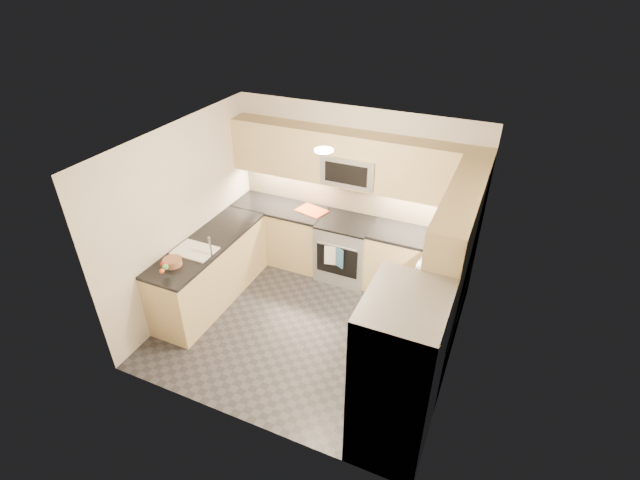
{
  "coord_description": "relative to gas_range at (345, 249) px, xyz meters",
  "views": [
    {
      "loc": [
        2.0,
        -4.14,
        4.23
      ],
      "look_at": [
        0.0,
        0.35,
        1.15
      ],
      "focal_mm": 26.0,
      "sensor_mm": 36.0,
      "label": 1
    }
  ],
  "objects": [
    {
      "name": "fridge_handle_left",
      "position": [
        1.08,
        -2.61,
        0.49
      ],
      "size": [
        0.02,
        0.02,
        1.2
      ],
      "primitive_type": "cylinder",
      "color": "#B2B5BA",
      "rests_on": "refrigerator"
    },
    {
      "name": "countertop_back_right",
      "position": [
        1.09,
        0.02,
        0.47
      ],
      "size": [
        1.42,
        0.63,
        0.04
      ],
      "primitive_type": "cube",
      "color": "black",
      "rests_on": "base_cab_back_right"
    },
    {
      "name": "wall_front",
      "position": [
        0.0,
        -2.88,
        0.79
      ],
      "size": [
        3.6,
        0.02,
        2.5
      ],
      "primitive_type": "cube",
      "color": "beige",
      "rests_on": "floor"
    },
    {
      "name": "fruit_pear",
      "position": [
        -1.49,
        -2.08,
        0.6
      ],
      "size": [
        0.07,
        0.07,
        0.07
      ],
      "primitive_type": "sphere",
      "color": "#53C158",
      "rests_on": "fruit_basket"
    },
    {
      "name": "microwave_door",
      "position": [
        0.0,
        -0.08,
        1.24
      ],
      "size": [
        0.6,
        0.01,
        0.28
      ],
      "primitive_type": "cube",
      "color": "black",
      "rests_on": "microwave"
    },
    {
      "name": "countertop_right",
      "position": [
        1.5,
        -1.12,
        0.47
      ],
      "size": [
        0.63,
        1.7,
        0.04
      ],
      "primitive_type": "cube",
      "color": "black",
      "rests_on": "base_cab_right"
    },
    {
      "name": "sink_basin",
      "position": [
        -1.5,
        -1.53,
        0.42
      ],
      "size": [
        0.52,
        0.38,
        0.16
      ],
      "primitive_type": "cube",
      "color": "white",
      "rests_on": "base_cab_peninsula"
    },
    {
      "name": "faucet",
      "position": [
        -1.24,
        -1.53,
        0.62
      ],
      "size": [
        0.03,
        0.03,
        0.28
      ],
      "primitive_type": "cylinder",
      "color": "silver",
      "rests_on": "countertop_peninsula"
    },
    {
      "name": "floor",
      "position": [
        0.0,
        -1.28,
        -0.46
      ],
      "size": [
        3.6,
        3.2,
        0.0
      ],
      "primitive_type": "cube",
      "color": "#242329",
      "rests_on": "ground"
    },
    {
      "name": "wall_right",
      "position": [
        1.8,
        -1.28,
        0.79
      ],
      "size": [
        0.02,
        3.2,
        2.5
      ],
      "primitive_type": "cube",
      "color": "beige",
      "rests_on": "floor"
    },
    {
      "name": "dish_towel_blue",
      "position": [
        0.05,
        -0.37,
        0.1
      ],
      "size": [
        0.15,
        0.08,
        0.31
      ],
      "primitive_type": "cube",
      "rotation": [
        0.0,
        0.0,
        -0.43
      ],
      "color": "teal",
      "rests_on": "oven_handle"
    },
    {
      "name": "base_cab_back_right",
      "position": [
        1.09,
        0.02,
        -0.01
      ],
      "size": [
        1.42,
        0.6,
        0.9
      ],
      "primitive_type": "cube",
      "color": "tan",
      "rests_on": "floor"
    },
    {
      "name": "countertop_back_left",
      "position": [
        -1.09,
        0.02,
        0.47
      ],
      "size": [
        1.42,
        0.63,
        0.04
      ],
      "primitive_type": "cube",
      "color": "black",
      "rests_on": "base_cab_back_left"
    },
    {
      "name": "fridge_handle_right",
      "position": [
        1.08,
        -2.25,
        0.49
      ],
      "size": [
        0.02,
        0.02,
        1.2
      ],
      "primitive_type": "cylinder",
      "color": "#B2B5BA",
      "rests_on": "refrigerator"
    },
    {
      "name": "cutting_board",
      "position": [
        -0.58,
        0.07,
        0.49
      ],
      "size": [
        0.49,
        0.4,
        0.01
      ],
      "primitive_type": "cube",
      "rotation": [
        0.0,
        0.0,
        -0.25
      ],
      "color": "#E64615",
      "rests_on": "countertop_back_left"
    },
    {
      "name": "upper_cab_back",
      "position": [
        0.0,
        0.15,
        1.37
      ],
      "size": [
        3.6,
        0.35,
        0.75
      ],
      "primitive_type": "cube",
      "color": "tan",
      "rests_on": "wall_back"
    },
    {
      "name": "refrigerator",
      "position": [
        1.45,
        -2.43,
        0.45
      ],
      "size": [
        0.7,
        0.9,
        1.8
      ],
      "primitive_type": "cube",
      "color": "#97999E",
      "rests_on": "floor"
    },
    {
      "name": "backsplash_right",
      "position": [
        1.8,
        -0.82,
        0.74
      ],
      "size": [
        0.01,
        2.3,
        0.51
      ],
      "primitive_type": "cube",
      "color": "#C2AE8C",
      "rests_on": "wall_right"
    },
    {
      "name": "fruit_apple",
      "position": [
        -1.55,
        -2.05,
        0.6
      ],
      "size": [
        0.07,
        0.07,
        0.07
      ],
      "primitive_type": "sphere",
      "color": "#A22512",
      "rests_on": "fruit_basket"
    },
    {
      "name": "oven_door_glass",
      "position": [
        0.0,
        -0.33,
        -0.01
      ],
      "size": [
        0.62,
        0.02,
        0.45
      ],
      "primitive_type": "cube",
      "color": "black",
      "rests_on": "gas_range"
    },
    {
      "name": "wall_left",
      "position": [
        -1.8,
        -1.28,
        0.79
      ],
      "size": [
        0.02,
        3.2,
        2.5
      ],
      "primitive_type": "cube",
      "color": "beige",
      "rests_on": "floor"
    },
    {
      "name": "microwave",
      "position": [
        0.0,
        0.12,
        1.24
      ],
      "size": [
        0.76,
        0.4,
        0.4
      ],
      "primitive_type": "cube",
      "color": "#9DA0A4",
      "rests_on": "upper_cab_back"
    },
    {
      "name": "countertop_peninsula",
      "position": [
        -1.5,
        -1.28,
        0.47
      ],
      "size": [
        0.63,
        2.0,
        0.04
      ],
      "primitive_type": "cube",
      "color": "black",
      "rests_on": "base_cab_peninsula"
    },
    {
      "name": "base_cab_peninsula",
      "position": [
        -1.5,
        -1.28,
        -0.01
      ],
      "size": [
        0.6,
        2.0,
        0.9
      ],
      "primitive_type": "cube",
      "color": "tan",
      "rests_on": "floor"
    },
    {
      "name": "fruit_basket",
      "position": [
        -1.56,
        -1.88,
        0.53
      ],
      "size": [
        0.29,
        0.29,
        0.08
      ],
      "primitive_type": "cylinder",
      "rotation": [
        0.0,
        0.0,
        -0.31
      ],
      "color": "#996447",
      "rests_on": "countertop_peninsula"
    },
    {
      "name": "upper_cab_right",
      "position": [
        1.62,
        -1.0,
        1.37
      ],
      "size": [
        0.35,
        1.95,
        0.75
      ],
      "primitive_type": "cube",
      "color": "tan",
      "rests_on": "wall_right"
    },
    {
      "name": "gas_range",
      "position": [
        0.0,
        0.0,
        0.0
      ],
      "size": [
        0.76,
        0.65,
        0.91
      ],
      "primitive_type": "cube",
      "color": "#A6A7AE",
      "rests_on": "floor"
    },
    {
      "name": "ceiling",
      "position": [
        0.0,
        -1.28,
        2.04
      ],
      "size": [
        3.6,
        3.2,
        0.02
      ],
      "primitive_type": "cube",
      "color": "beige",
      "rests_on": "wall_back"
    },
    {
      "name": "base_cab_right",
      "position": [
        1.5,
        -1.12,
        -0.01
      ],
      "size": [
        0.6,
        1.7,
        0.9
      ],
      "primitive_type": "cube",
      "color": "tan",
      "rests_on": "floor"
    },
    {
      "name": "base_cab_back_left",
      "position": [
        -1.09,
        0.02,
        -0.01
      ],
      "size": [
        1.42,
        0.6,
        0.9
      ],
      "primitive_type": "cube",
      "color": "tan",
      "rests_on": "floor"
    },
    {
      "name": "utensil_bowl",
      "position": [
        1.33,
        0.02,
        0.56
      ],
      "size": [
        0.31,
        0.31,
        0.15
      ],
      "primitive_type": "cylinder",
      "rotation": [
        0.0,
        0.0,
        0.26
      ],
      "color": "#71B94F",
      "rests_on": "countertop_back_right"
    },
    {
      "name": "backsplash_back",
      "position": [
        0.0,
        0.32,
        0.74
      ],
      "size": [
        3.6,
        0.01,
        0.51
      ],
      "primitive_type": "cube",
      "color": "#C2AE8C",
      "rests_on": "wall_back"
    },
    {
      "name": "oven_handle",
      "position": [
        0.0,
        -0.35,
        0.26
      ],
      "size": [
        0.6,
        0.02,
        0.02
      ],
      "primitive_type": "cylinder",
      "rotation": [
        0.0,
        1.57,
        0.0
      ],
      "color": "#B2B5BA",
      "rests_on": "gas_range"
    },
    {
      "name": "dish_towel_check",
      "position": [
        -0.09,
        -0.37,
        0.1
      ],
      "size": [
        0.16,
        0.05,
        0.31
      ],
      "primitive_type": "cube",
      "rotation": [
        0.0,
        0.0,
        0.2
      ],
      "color": "white",
      "rests_on": "oven_handle"
    },
    {
      "name": "range_cooktop",
      "position": [
        0.0,
        0.0,
        0.46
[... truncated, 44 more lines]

